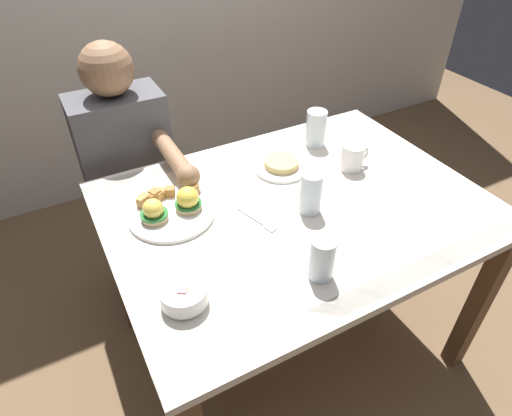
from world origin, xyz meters
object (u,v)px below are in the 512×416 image
Objects in this scene: dining_table at (295,228)px; fork at (258,221)px; side_plate at (281,165)px; diner_person at (130,168)px; fruit_bowl at (184,294)px; water_glass_extra at (311,195)px; eggs_benedict_plate at (171,208)px; water_glass_near at (322,260)px; coffee_mug at (353,156)px; water_glass_far at (316,130)px.

fork is (-0.15, -0.02, 0.11)m from dining_table.
diner_person is at bearing 138.88° from side_plate.
water_glass_extra is (0.48, 0.16, 0.03)m from fruit_bowl.
fruit_bowl is at bearing -142.11° from side_plate.
water_glass_near is (0.26, -0.43, 0.03)m from eggs_benedict_plate.
eggs_benedict_plate is 0.36m from fruit_bowl.
dining_table is 0.42m from eggs_benedict_plate.
dining_table is 6.00× the size of side_plate.
fork is at bearing -166.82° from coffee_mug.
diner_person reaches higher than water_glass_near.
side_plate is (0.17, 0.49, -0.04)m from water_glass_near.
coffee_mug is at bearing 13.18° from fork.
coffee_mug is at bearing 43.41° from water_glass_near.
coffee_mug is 0.80× the size of water_glass_extra.
water_glass_extra is (-0.25, -0.33, -0.00)m from water_glass_far.
side_plate is 0.18× the size of diner_person.
side_plate is at bearing -41.12° from diner_person.
fruit_bowl is at bearing -156.08° from dining_table.
eggs_benedict_plate is 0.43m from water_glass_extra.
coffee_mug is 0.45m from fork.
water_glass_near reaches higher than side_plate.
dining_table is at bearing -106.63° from side_plate.
water_glass_extra is at bearing -25.46° from eggs_benedict_plate.
fruit_bowl is 0.88m from water_glass_far.
fork is 0.28m from water_glass_near.
water_glass_extra is at bearing -72.14° from dining_table.
coffee_mug is (0.28, 0.08, 0.16)m from dining_table.
diner_person reaches higher than water_glass_far.
eggs_benedict_plate is at bearing -171.80° from side_plate.
side_plate is (0.44, 0.06, -0.01)m from eggs_benedict_plate.
side_plate is at bearing 8.20° from eggs_benedict_plate.
water_glass_extra reaches higher than water_glass_near.
water_glass_far reaches higher than coffee_mug.
eggs_benedict_plate is 1.93× the size of water_glass_far.
fork is at bearing -173.53° from dining_table.
water_glass_far is at bearing 95.74° from coffee_mug.
water_glass_far reaches higher than eggs_benedict_plate.
dining_table is at bearing 23.92° from fruit_bowl.
fruit_bowl is at bearing -148.86° from fork.
water_glass_extra reaches higher than eggs_benedict_plate.
diner_person reaches higher than coffee_mug.
diner_person reaches higher than side_plate.
dining_table is 0.24m from side_plate.
water_glass_near reaches higher than dining_table.
eggs_benedict_plate is 0.27m from fork.
fork is 0.77× the size of side_plate.
coffee_mug is 0.87× the size of water_glass_near.
dining_table is 0.42m from water_glass_far.
water_glass_near is at bearing -58.63° from eggs_benedict_plate.
dining_table is 8.62× the size of water_glass_extra.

